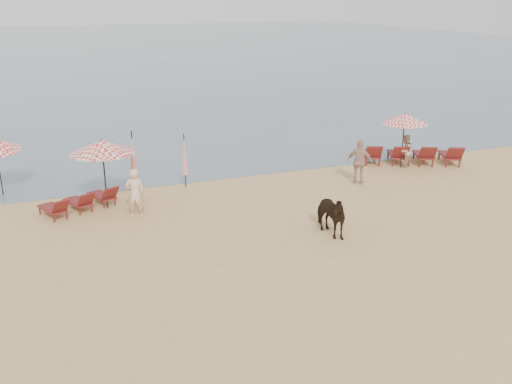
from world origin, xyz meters
TOP-DOWN VIEW (x-y plane):
  - ground at (0.00, 0.00)m, footprint 120.00×120.00m
  - sea at (0.00, 80.00)m, footprint 160.00×140.00m
  - lounger_cluster_left at (-5.45, 8.25)m, footprint 2.85×2.33m
  - lounger_cluster_right at (9.16, 9.11)m, footprint 4.64×3.40m
  - umbrella_open_left_a at (-4.53, 8.26)m, footprint 2.24×2.24m
  - umbrella_open_right at (8.44, 8.84)m, footprint 2.01×2.01m
  - umbrella_closed_left at (-3.35, 9.14)m, footprint 0.31×0.31m
  - umbrella_closed_right at (-1.27, 9.58)m, footprint 0.27×0.27m
  - cow at (1.78, 3.19)m, footprint 0.95×1.76m
  - beachgoer_left at (-3.70, 6.92)m, footprint 0.74×0.59m
  - beachgoer_right_a at (8.60, 8.84)m, footprint 0.90×0.85m
  - beachgoer_right_b at (5.45, 7.48)m, footprint 1.11×1.03m

SIDE VIEW (x-z plane):
  - ground at x=0.00m, z-range 0.00..0.00m
  - sea at x=0.00m, z-range -0.03..0.03m
  - lounger_cluster_left at x=-5.45m, z-range 0.11..0.65m
  - lounger_cluster_right at x=9.16m, z-range 0.13..0.81m
  - cow at x=1.78m, z-range 0.00..1.43m
  - beachgoer_right_a at x=8.60m, z-range 0.00..1.47m
  - beachgoer_left at x=-3.70m, z-range 0.00..1.77m
  - beachgoer_right_b at x=5.45m, z-range 0.00..1.83m
  - umbrella_closed_right at x=-1.27m, z-range 0.25..2.44m
  - umbrella_closed_left at x=-3.35m, z-range 0.30..2.88m
  - umbrella_open_right at x=8.44m, z-range 0.98..3.44m
  - umbrella_open_left_a at x=-4.53m, z-range 1.02..3.57m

